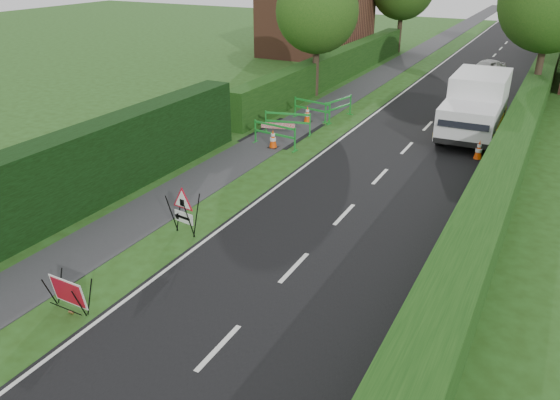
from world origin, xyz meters
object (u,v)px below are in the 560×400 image
at_px(red_rect_sign, 68,293).
at_px(triangle_sign, 182,207).
at_px(hatchback_car, 486,68).
at_px(works_van, 476,105).

height_order(red_rect_sign, triangle_sign, triangle_sign).
bearing_deg(hatchback_car, triangle_sign, -77.57).
height_order(triangle_sign, works_van, works_van).
height_order(red_rect_sign, works_van, works_van).
height_order(works_van, hatchback_car, works_van).
bearing_deg(works_van, red_rect_sign, -109.30).
bearing_deg(hatchback_car, red_rect_sign, -76.46).
bearing_deg(hatchback_car, works_van, -62.20).
bearing_deg(triangle_sign, hatchback_car, 88.58).
relative_size(works_van, hatchback_car, 1.78).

